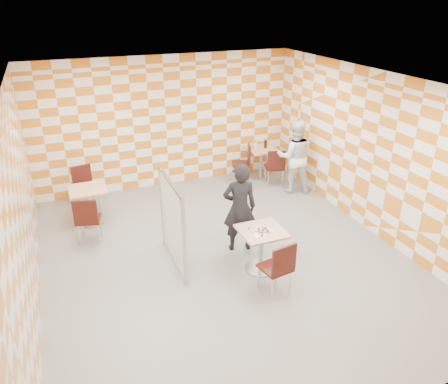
% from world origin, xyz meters
% --- Properties ---
extents(room_shell, '(7.00, 7.00, 7.00)m').
position_xyz_m(room_shell, '(0.00, 0.54, 1.50)').
color(room_shell, gray).
rests_on(room_shell, ground).
extents(main_table, '(0.70, 0.70, 0.75)m').
position_xyz_m(main_table, '(0.44, -0.58, 0.51)').
color(main_table, tan).
rests_on(main_table, ground).
extents(second_table, '(0.70, 0.70, 0.75)m').
position_xyz_m(second_table, '(2.21, 3.01, 0.51)').
color(second_table, tan).
rests_on(second_table, ground).
extents(empty_table, '(0.70, 0.70, 0.75)m').
position_xyz_m(empty_table, '(-1.98, 2.14, 0.51)').
color(empty_table, tan).
rests_on(empty_table, ground).
extents(chair_main_front, '(0.48, 0.49, 0.92)m').
position_xyz_m(chair_main_front, '(0.38, -1.29, 0.54)').
color(chair_main_front, '#36100A').
rests_on(chair_main_front, ground).
extents(chair_second_front, '(0.52, 0.53, 0.92)m').
position_xyz_m(chair_second_front, '(2.26, 2.37, 0.54)').
color(chair_second_front, '#36100A').
rests_on(chair_second_front, ground).
extents(chair_second_side, '(0.55, 0.54, 0.92)m').
position_xyz_m(chair_second_side, '(1.73, 2.93, 0.54)').
color(chair_second_side, '#36100A').
rests_on(chair_second_side, ground).
extents(chair_empty_near, '(0.52, 0.52, 0.92)m').
position_xyz_m(chair_empty_near, '(-2.09, 1.34, 0.54)').
color(chair_empty_near, '#36100A').
rests_on(chair_empty_near, ground).
extents(chair_empty_far, '(0.52, 0.52, 0.92)m').
position_xyz_m(chair_empty_far, '(-1.98, 2.90, 0.54)').
color(chair_empty_far, '#36100A').
rests_on(chair_empty_far, ground).
extents(partition, '(0.08, 1.38, 1.55)m').
position_xyz_m(partition, '(-0.84, 0.12, 0.79)').
color(partition, white).
rests_on(partition, ground).
extents(man_dark, '(0.66, 0.51, 1.63)m').
position_xyz_m(man_dark, '(0.38, 0.17, 0.81)').
color(man_dark, black).
rests_on(man_dark, ground).
extents(man_white, '(0.99, 0.89, 1.68)m').
position_xyz_m(man_white, '(2.55, 2.00, 0.84)').
color(man_white, white).
rests_on(man_white, ground).
extents(pizza_on_foil, '(0.40, 0.40, 0.04)m').
position_xyz_m(pizza_on_foil, '(0.44, -0.59, 0.77)').
color(pizza_on_foil, silver).
rests_on(pizza_on_foil, main_table).
extents(sport_bottle, '(0.06, 0.06, 0.20)m').
position_xyz_m(sport_bottle, '(2.07, 3.07, 0.84)').
color(sport_bottle, white).
rests_on(sport_bottle, second_table).
extents(soda_bottle, '(0.07, 0.07, 0.23)m').
position_xyz_m(soda_bottle, '(2.32, 3.01, 0.85)').
color(soda_bottle, black).
rests_on(soda_bottle, second_table).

